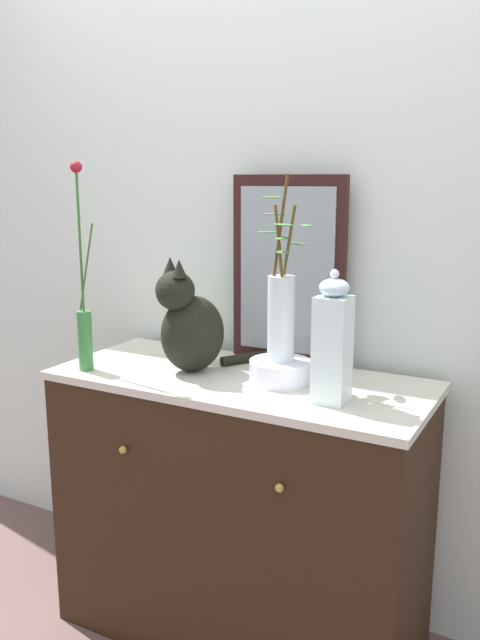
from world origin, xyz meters
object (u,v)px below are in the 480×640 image
(bowl_porcelain, at_px, (280,371))
(mirror_leaning, at_px, (288,270))
(cat_sitting, at_px, (190,325))
(sideboard, at_px, (240,508))
(vase_glass_clear, at_px, (281,310))
(jar_lidded_porcelain, at_px, (333,343))
(vase_slim_green, at_px, (84,319))

(bowl_porcelain, bearing_deg, mirror_leaning, 109.94)
(cat_sitting, distance_m, bowl_porcelain, 0.32)
(sideboard, bearing_deg, vase_glass_clear, 3.80)
(sideboard, relative_size, vase_glass_clear, 2.15)
(sideboard, height_order, cat_sitting, cat_sitting)
(sideboard, distance_m, mirror_leaning, 0.79)
(sideboard, relative_size, cat_sitting, 3.01)
(bowl_porcelain, xyz_separation_m, jar_lidded_porcelain, (0.20, -0.09, 0.13))
(mirror_leaning, relative_size, vase_slim_green, 0.94)
(sideboard, bearing_deg, bowl_porcelain, 3.48)
(mirror_leaning, xyz_separation_m, vase_glass_clear, (0.08, -0.22, -0.09))
(mirror_leaning, distance_m, vase_slim_green, 0.67)
(sideboard, distance_m, vase_slim_green, 0.79)
(mirror_leaning, bearing_deg, bowl_porcelain, -70.06)
(cat_sitting, bearing_deg, mirror_leaning, 49.63)
(cat_sitting, xyz_separation_m, jar_lidded_porcelain, (0.49, -0.06, 0.02))
(bowl_porcelain, bearing_deg, jar_lidded_porcelain, -25.63)
(bowl_porcelain, relative_size, vase_glass_clear, 0.34)
(sideboard, xyz_separation_m, jar_lidded_porcelain, (0.33, -0.09, 0.61))
(bowl_porcelain, xyz_separation_m, vase_glass_clear, (-0.00, 0.00, 0.19))
(sideboard, relative_size, bowl_porcelain, 6.27)
(sideboard, bearing_deg, jar_lidded_porcelain, -14.64)
(vase_slim_green, bearing_deg, sideboard, 19.75)
(vase_slim_green, height_order, bowl_porcelain, vase_slim_green)
(mirror_leaning, height_order, bowl_porcelain, mirror_leaning)
(jar_lidded_porcelain, bearing_deg, vase_glass_clear, 154.21)
(sideboard, distance_m, bowl_porcelain, 0.50)
(sideboard, height_order, jar_lidded_porcelain, jar_lidded_porcelain)
(bowl_porcelain, bearing_deg, cat_sitting, -174.07)
(cat_sitting, relative_size, bowl_porcelain, 2.08)
(vase_slim_green, bearing_deg, jar_lidded_porcelain, 5.86)
(cat_sitting, bearing_deg, vase_glass_clear, 6.07)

